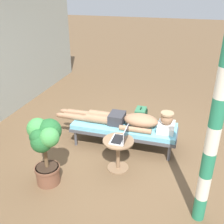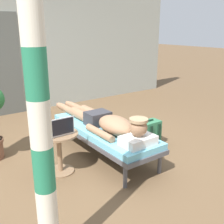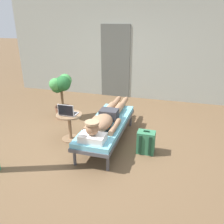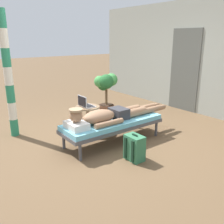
% 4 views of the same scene
% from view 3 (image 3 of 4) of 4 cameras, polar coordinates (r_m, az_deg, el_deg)
% --- Properties ---
extents(ground_plane, '(40.00, 40.00, 0.00)m').
position_cam_3_polar(ground_plane, '(4.44, -3.99, -7.30)').
color(ground_plane, brown).
extents(house_wall_back, '(7.60, 0.20, 2.70)m').
position_cam_3_polar(house_wall_back, '(6.66, 6.26, 14.94)').
color(house_wall_back, '#999E93').
rests_on(house_wall_back, ground).
extents(house_door_panel, '(0.84, 0.03, 2.04)m').
position_cam_3_polar(house_door_panel, '(6.73, 0.83, 12.31)').
color(house_door_panel, '#545651').
rests_on(house_door_panel, ground).
extents(lounge_chair, '(0.65, 1.88, 0.42)m').
position_cam_3_polar(lounge_chair, '(4.25, -1.29, -3.37)').
color(lounge_chair, '#4C4C51').
rests_on(lounge_chair, ground).
extents(person_reclining, '(0.53, 2.17, 0.33)m').
position_cam_3_polar(person_reclining, '(4.12, -1.57, -1.56)').
color(person_reclining, white).
rests_on(person_reclining, lounge_chair).
extents(side_table, '(0.48, 0.48, 0.52)m').
position_cam_3_polar(side_table, '(4.43, -10.46, -2.51)').
color(side_table, '#8C6B4C').
rests_on(side_table, ground).
extents(laptop, '(0.31, 0.24, 0.23)m').
position_cam_3_polar(laptop, '(4.30, -10.97, -0.05)').
color(laptop, silver).
rests_on(laptop, side_table).
extents(backpack, '(0.30, 0.26, 0.42)m').
position_cam_3_polar(backpack, '(4.05, 8.40, -7.44)').
color(backpack, '#33724C').
rests_on(backpack, ground).
extents(potted_plant, '(0.49, 0.52, 1.02)m').
position_cam_3_polar(potted_plant, '(5.33, -12.40, 5.39)').
color(potted_plant, brown).
rests_on(potted_plant, ground).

